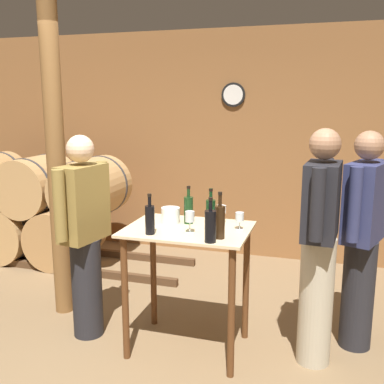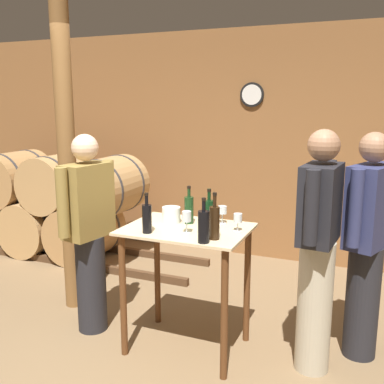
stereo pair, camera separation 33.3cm
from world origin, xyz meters
The scene contains 16 objects.
back_wall centered at (0.00, 2.81, 1.35)m, with size 8.40×0.08×2.70m.
barrel_rack centered at (-2.35, 1.91, 0.61)m, with size 4.36×0.77×1.26m.
tasting_table centered at (0.11, 0.53, 0.74)m, with size 0.90×0.67×0.96m.
wooden_post centered at (-1.16, 0.81, 1.35)m, with size 0.16×0.16×2.70m.
wine_bottle_far_left centered at (-0.10, 0.31, 1.07)m, with size 0.07×0.07×0.29m.
wine_bottle_left centered at (0.08, 0.66, 1.07)m, with size 0.07×0.07×0.29m.
wine_bottle_center centered at (0.28, 0.56, 1.08)m, with size 0.07×0.07×0.30m.
wine_bottle_right centered at (0.35, 0.25, 1.07)m, with size 0.08×0.08×0.30m.
wine_bottle_far_right centered at (0.39, 0.35, 1.08)m, with size 0.07×0.07×0.32m.
wine_glass_near_left centered at (0.16, 0.41, 1.07)m, with size 0.07×0.07×0.16m.
wine_glass_near_center centered at (0.31, 0.75, 1.06)m, with size 0.07×0.07×0.14m.
wine_glass_near_right centered at (0.48, 0.59, 1.05)m, with size 0.06×0.06×0.13m.
ice_bucket centered at (-0.05, 0.62, 1.02)m, with size 0.14×0.14×0.12m.
person_host centered at (-0.73, 0.49, 0.86)m, with size 0.29×0.58×1.62m.
person_visitor_with_scarf centered at (1.34, 0.94, 0.88)m, with size 0.34×0.56×1.67m.
person_visitor_bearded centered at (1.04, 0.62, 0.90)m, with size 0.25×0.59×1.70m.
Camera 1 is at (1.07, -2.49, 1.87)m, focal length 42.00 mm.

